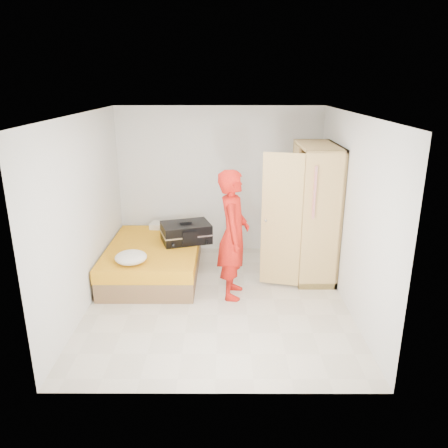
{
  "coord_description": "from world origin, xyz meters",
  "views": [
    {
      "loc": [
        0.1,
        -5.64,
        3.01
      ],
      "look_at": [
        0.08,
        0.43,
        1.0
      ],
      "focal_mm": 35.0,
      "sensor_mm": 36.0,
      "label": 1
    }
  ],
  "objects_px": {
    "suitcase": "(186,232)",
    "round_cushion": "(131,257)",
    "bed": "(154,260)",
    "wardrobe": "(312,216)",
    "person": "(233,235)"
  },
  "relations": [
    {
      "from": "wardrobe",
      "to": "person",
      "type": "relative_size",
      "value": 1.13
    },
    {
      "from": "wardrobe",
      "to": "bed",
      "type": "bearing_deg",
      "value": -179.67
    },
    {
      "from": "wardrobe",
      "to": "suitcase",
      "type": "bearing_deg",
      "value": 174.6
    },
    {
      "from": "suitcase",
      "to": "wardrobe",
      "type": "bearing_deg",
      "value": -22.94
    },
    {
      "from": "suitcase",
      "to": "round_cushion",
      "type": "bearing_deg",
      "value": -145.94
    },
    {
      "from": "person",
      "to": "round_cushion",
      "type": "distance_m",
      "value": 1.51
    },
    {
      "from": "bed",
      "to": "round_cushion",
      "type": "xyz_separation_m",
      "value": [
        -0.2,
        -0.7,
        0.34
      ]
    },
    {
      "from": "bed",
      "to": "wardrobe",
      "type": "bearing_deg",
      "value": 0.33
    },
    {
      "from": "wardrobe",
      "to": "round_cushion",
      "type": "bearing_deg",
      "value": -165.17
    },
    {
      "from": "wardrobe",
      "to": "person",
      "type": "distance_m",
      "value": 1.43
    },
    {
      "from": "bed",
      "to": "person",
      "type": "distance_m",
      "value": 1.6
    },
    {
      "from": "person",
      "to": "suitcase",
      "type": "bearing_deg",
      "value": 44.41
    },
    {
      "from": "bed",
      "to": "suitcase",
      "type": "bearing_deg",
      "value": 21.52
    },
    {
      "from": "person",
      "to": "round_cushion",
      "type": "height_order",
      "value": "person"
    },
    {
      "from": "person",
      "to": "suitcase",
      "type": "distance_m",
      "value": 1.21
    }
  ]
}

